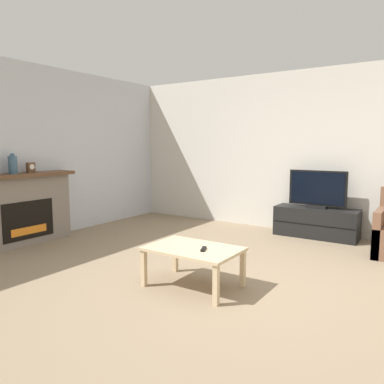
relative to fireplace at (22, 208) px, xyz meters
name	(u,v)px	position (x,y,z in m)	size (l,w,h in m)	color
ground_plane	(231,289)	(3.38, 0.17, -0.54)	(24.00, 24.00, 0.00)	#89755B
wall_back	(317,152)	(3.38, 3.15, 0.81)	(12.00, 0.06, 2.70)	beige
wall_left	(23,153)	(-0.18, 0.17, 0.81)	(0.06, 12.00, 2.70)	silver
fireplace	(22,208)	(0.00, 0.00, 0.00)	(0.40, 1.58, 1.06)	slate
mantel_vase_centre_left	(13,164)	(0.02, -0.12, 0.65)	(0.12, 0.12, 0.29)	#385670
mantel_clock	(31,167)	(0.02, 0.16, 0.59)	(0.08, 0.11, 0.15)	brown
tv_stand	(316,223)	(3.48, 2.86, -0.31)	(1.28, 0.44, 0.47)	black
tv	(317,191)	(3.48, 2.86, 0.21)	(0.90, 0.18, 0.60)	black
coffee_table	(193,252)	(3.01, 0.01, -0.18)	(0.95, 0.63, 0.42)	#CCB289
remote	(204,249)	(3.15, -0.01, -0.12)	(0.09, 0.15, 0.02)	black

